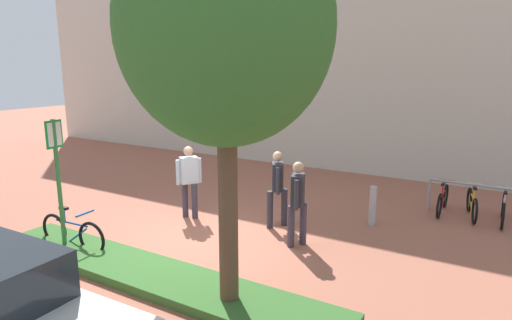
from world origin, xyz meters
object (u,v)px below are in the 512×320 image
at_px(bike_rack_cluster, 487,206).
at_px(tree_sidewalk, 226,29).
at_px(parking_sign_post, 57,167).
at_px(bike_at_sign, 73,233).
at_px(person_casual_tan, 189,177).
at_px(bollard_steel, 373,206).
at_px(person_suited_dark, 298,198).
at_px(person_suited_navy, 277,184).

bearing_deg(bike_rack_cluster, tree_sidewalk, -116.17).
relative_size(parking_sign_post, bike_rack_cluster, 0.97).
height_order(tree_sidewalk, bike_at_sign, tree_sidewalk).
bearing_deg(bike_rack_cluster, parking_sign_post, -138.47).
bearing_deg(tree_sidewalk, person_casual_tan, 137.13).
height_order(tree_sidewalk, person_casual_tan, tree_sidewalk).
distance_m(bike_at_sign, bollard_steel, 6.36).
height_order(parking_sign_post, bike_at_sign, parking_sign_post).
bearing_deg(bike_at_sign, tree_sidewalk, -2.59).
relative_size(parking_sign_post, person_suited_dark, 1.50).
height_order(bike_at_sign, person_suited_navy, person_suited_navy).
bearing_deg(parking_sign_post, bike_at_sign, 49.57).
xyz_separation_m(tree_sidewalk, parking_sign_post, (-3.90, 0.05, -2.33)).
distance_m(tree_sidewalk, parking_sign_post, 4.54).
bearing_deg(tree_sidewalk, parking_sign_post, 179.24).
relative_size(parking_sign_post, bollard_steel, 2.87).
bearing_deg(person_suited_dark, bollard_steel, 63.48).
relative_size(tree_sidewalk, person_suited_dark, 3.26).
xyz_separation_m(tree_sidewalk, bollard_steel, (0.83, 4.54, -3.56)).
xyz_separation_m(parking_sign_post, person_suited_dark, (3.77, 2.55, -0.70)).
bearing_deg(person_casual_tan, parking_sign_post, -107.68).
height_order(person_suited_navy, person_suited_dark, same).
xyz_separation_m(parking_sign_post, person_casual_tan, (0.88, 2.75, -0.70)).
distance_m(parking_sign_post, person_suited_dark, 4.61).
height_order(tree_sidewalk, person_suited_navy, tree_sidewalk).
height_order(parking_sign_post, bike_rack_cluster, parking_sign_post).
bearing_deg(bike_at_sign, person_casual_tan, 73.59).
height_order(parking_sign_post, bollard_steel, parking_sign_post).
xyz_separation_m(person_suited_navy, person_suited_dark, (0.83, -0.72, 0.00)).
relative_size(tree_sidewalk, bike_rack_cluster, 2.11).
distance_m(parking_sign_post, bike_at_sign, 1.34).
height_order(tree_sidewalk, bollard_steel, tree_sidewalk).
relative_size(bike_at_sign, person_suited_dark, 0.98).
distance_m(tree_sidewalk, person_suited_dark, 4.00).
height_order(person_suited_navy, person_casual_tan, same).
bearing_deg(bike_at_sign, person_suited_navy, 48.08).
bearing_deg(parking_sign_post, bike_rack_cluster, 41.53).
relative_size(bike_at_sign, bike_rack_cluster, 0.63).
xyz_separation_m(tree_sidewalk, bike_rack_cluster, (3.05, 6.21, -3.66)).
bearing_deg(person_suited_navy, tree_sidewalk, -73.83).
xyz_separation_m(bike_rack_cluster, person_suited_dark, (-3.18, -3.60, 0.64)).
height_order(parking_sign_post, person_casual_tan, parking_sign_post).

